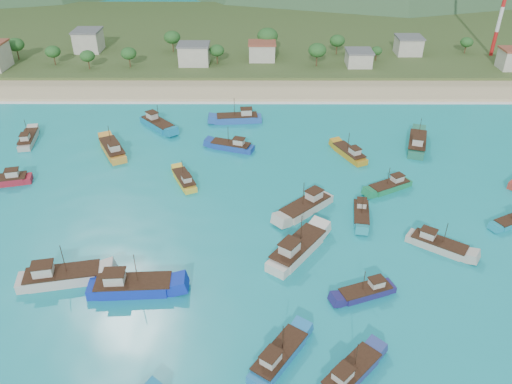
{
  "coord_description": "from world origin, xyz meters",
  "views": [
    {
      "loc": [
        -5.82,
        -60.92,
        52.73
      ],
      "look_at": [
        -5.99,
        18.0,
        3.0
      ],
      "focal_mm": 35.0,
      "sensor_mm": 36.0,
      "label": 1
    }
  ],
  "objects_px": {
    "boat_0": "(132,286)",
    "boat_6": "(297,250)",
    "boat_7": "(390,187)",
    "boat_26": "(351,374)",
    "boat_3": "(366,292)",
    "boat_13": "(232,146)",
    "boat_18": "(157,124)",
    "boat_29": "(238,119)",
    "boat_22": "(279,357)",
    "boat_30": "(28,140)",
    "boat_15": "(184,180)",
    "boat_33": "(306,207)",
    "boat_12": "(417,144)",
    "boat_14": "(438,245)",
    "boat_19": "(113,150)",
    "boat_8": "(4,181)",
    "boat_5": "(512,221)",
    "boat_9": "(61,277)",
    "boat_10": "(349,154)",
    "boat_31": "(361,214)"
  },
  "relations": [
    {
      "from": "boat_7",
      "to": "boat_26",
      "type": "distance_m",
      "value": 46.89
    },
    {
      "from": "boat_30",
      "to": "boat_15",
      "type": "bearing_deg",
      "value": -34.96
    },
    {
      "from": "boat_0",
      "to": "boat_22",
      "type": "height_order",
      "value": "boat_0"
    },
    {
      "from": "boat_7",
      "to": "boat_19",
      "type": "relative_size",
      "value": 0.81
    },
    {
      "from": "boat_3",
      "to": "boat_13",
      "type": "relative_size",
      "value": 0.88
    },
    {
      "from": "boat_9",
      "to": "boat_18",
      "type": "distance_m",
      "value": 56.56
    },
    {
      "from": "boat_31",
      "to": "boat_0",
      "type": "bearing_deg",
      "value": 36.27
    },
    {
      "from": "boat_13",
      "to": "boat_15",
      "type": "xyz_separation_m",
      "value": [
        -8.97,
        -15.04,
        -0.11
      ]
    },
    {
      "from": "boat_26",
      "to": "boat_31",
      "type": "xyz_separation_m",
      "value": [
        7.45,
        34.77,
        -0.11
      ]
    },
    {
      "from": "boat_9",
      "to": "boat_14",
      "type": "height_order",
      "value": "boat_9"
    },
    {
      "from": "boat_18",
      "to": "boat_29",
      "type": "distance_m",
      "value": 20.31
    },
    {
      "from": "boat_7",
      "to": "boat_9",
      "type": "relative_size",
      "value": 0.74
    },
    {
      "from": "boat_18",
      "to": "boat_30",
      "type": "xyz_separation_m",
      "value": [
        -29.03,
        -8.28,
        -0.16
      ]
    },
    {
      "from": "boat_7",
      "to": "boat_22",
      "type": "distance_m",
      "value": 48.16
    },
    {
      "from": "boat_3",
      "to": "boat_26",
      "type": "distance_m",
      "value": 15.26
    },
    {
      "from": "boat_15",
      "to": "boat_22",
      "type": "height_order",
      "value": "boat_22"
    },
    {
      "from": "boat_0",
      "to": "boat_13",
      "type": "distance_m",
      "value": 48.41
    },
    {
      "from": "boat_15",
      "to": "boat_18",
      "type": "distance_m",
      "value": 28.6
    },
    {
      "from": "boat_10",
      "to": "boat_22",
      "type": "distance_m",
      "value": 58.63
    },
    {
      "from": "boat_0",
      "to": "boat_5",
      "type": "xyz_separation_m",
      "value": [
        64.72,
        17.57,
        -0.49
      ]
    },
    {
      "from": "boat_29",
      "to": "boat_6",
      "type": "bearing_deg",
      "value": -173.33
    },
    {
      "from": "boat_8",
      "to": "boat_13",
      "type": "bearing_deg",
      "value": -84.79
    },
    {
      "from": "boat_7",
      "to": "boat_15",
      "type": "distance_m",
      "value": 41.36
    },
    {
      "from": "boat_9",
      "to": "boat_13",
      "type": "bearing_deg",
      "value": 140.26
    },
    {
      "from": "boat_9",
      "to": "boat_19",
      "type": "distance_m",
      "value": 42.55
    },
    {
      "from": "boat_15",
      "to": "boat_33",
      "type": "bearing_deg",
      "value": -47.23
    },
    {
      "from": "boat_12",
      "to": "boat_26",
      "type": "relative_size",
      "value": 1.42
    },
    {
      "from": "boat_3",
      "to": "boat_33",
      "type": "xyz_separation_m",
      "value": [
        -7.16,
        22.18,
        0.32
      ]
    },
    {
      "from": "boat_33",
      "to": "boat_8",
      "type": "bearing_deg",
      "value": 37.36
    },
    {
      "from": "boat_14",
      "to": "boat_15",
      "type": "bearing_deg",
      "value": -80.26
    },
    {
      "from": "boat_8",
      "to": "boat_14",
      "type": "height_order",
      "value": "boat_8"
    },
    {
      "from": "boat_3",
      "to": "boat_8",
      "type": "bearing_deg",
      "value": 44.44
    },
    {
      "from": "boat_6",
      "to": "boat_30",
      "type": "xyz_separation_m",
      "value": [
        -60.47,
        41.34,
        -0.33
      ]
    },
    {
      "from": "boat_30",
      "to": "boat_5",
      "type": "bearing_deg",
      "value": -27.68
    },
    {
      "from": "boat_8",
      "to": "boat_15",
      "type": "distance_m",
      "value": 36.58
    },
    {
      "from": "boat_14",
      "to": "boat_18",
      "type": "height_order",
      "value": "boat_18"
    },
    {
      "from": "boat_31",
      "to": "boat_33",
      "type": "relative_size",
      "value": 0.84
    },
    {
      "from": "boat_0",
      "to": "boat_6",
      "type": "height_order",
      "value": "boat_6"
    },
    {
      "from": "boat_12",
      "to": "boat_18",
      "type": "bearing_deg",
      "value": -172.24
    },
    {
      "from": "boat_22",
      "to": "boat_10",
      "type": "bearing_deg",
      "value": 107.54
    },
    {
      "from": "boat_8",
      "to": "boat_18",
      "type": "relative_size",
      "value": 1.0
    },
    {
      "from": "boat_8",
      "to": "boat_19",
      "type": "height_order",
      "value": "boat_19"
    },
    {
      "from": "boat_8",
      "to": "boat_14",
      "type": "xyz_separation_m",
      "value": [
        81.68,
        -20.66,
        -0.03
      ]
    },
    {
      "from": "boat_3",
      "to": "boat_19",
      "type": "distance_m",
      "value": 66.58
    },
    {
      "from": "boat_7",
      "to": "boat_31",
      "type": "relative_size",
      "value": 1.05
    },
    {
      "from": "boat_0",
      "to": "boat_12",
      "type": "distance_m",
      "value": 73.16
    },
    {
      "from": "boat_26",
      "to": "boat_15",
      "type": "bearing_deg",
      "value": 164.19
    },
    {
      "from": "boat_33",
      "to": "boat_26",
      "type": "bearing_deg",
      "value": 140.36
    },
    {
      "from": "boat_8",
      "to": "boat_12",
      "type": "distance_m",
      "value": 89.77
    },
    {
      "from": "boat_29",
      "to": "boat_18",
      "type": "bearing_deg",
      "value": 94.53
    }
  ]
}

